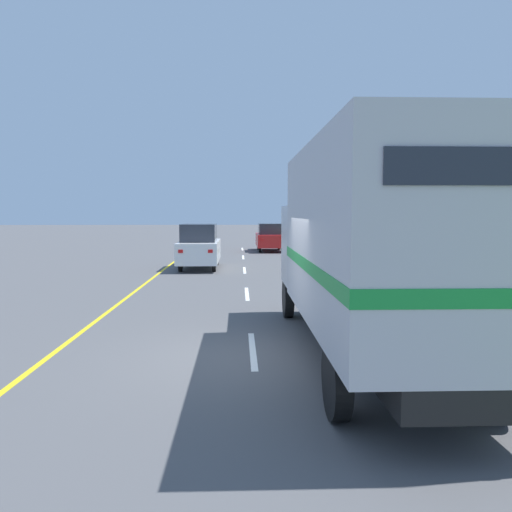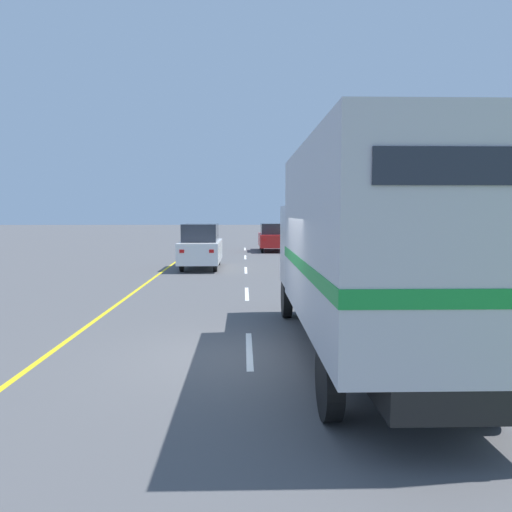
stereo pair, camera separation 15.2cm
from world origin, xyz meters
name	(u,v)px [view 1 (the left image)]	position (x,y,z in m)	size (l,w,h in m)	color
ground_plane	(253,357)	(0.00, 0.00, 0.00)	(200.00, 200.00, 0.00)	#515154
grass_shoulder	(509,263)	(13.70, 16.33, 0.00)	(20.00, 60.26, 0.01)	#568438
edge_line_yellow	(171,264)	(-3.70, 16.33, 0.00)	(0.12, 60.26, 0.01)	yellow
centre_dash_near	(253,350)	(0.00, 0.46, 0.00)	(0.12, 2.60, 0.01)	white
centre_dash_mid_a	(247,294)	(0.00, 7.06, 0.00)	(0.12, 2.60, 0.01)	white
centre_dash_mid_b	(245,270)	(0.00, 13.66, 0.00)	(0.12, 2.60, 0.01)	white
centre_dash_far	(243,257)	(0.00, 20.26, 0.00)	(0.12, 2.60, 0.01)	white
centre_dash_farthest	(242,249)	(0.00, 26.86, 0.00)	(0.12, 2.60, 0.01)	white
horse_trailer_truck	(367,246)	(1.96, -0.31, 2.03)	(2.33, 8.32, 3.66)	black
lead_car_white	(199,246)	(-2.09, 14.50, 1.04)	(1.80, 4.48, 2.09)	black
lead_car_red_ahead	(270,237)	(1.86, 24.98, 0.95)	(1.80, 4.35, 1.88)	black
highway_sign	(443,235)	(6.00, 6.22, 1.91)	(1.90, 0.09, 3.02)	#9E9EA3
roadside_tree_near	(447,193)	(8.35, 11.67, 3.43)	(3.99, 3.99, 5.44)	brown
roadside_tree_mid	(439,180)	(10.11, 16.91, 4.29)	(4.52, 4.52, 6.56)	#4C3823
roadside_tree_far	(412,202)	(12.25, 26.87, 3.35)	(2.92, 2.92, 4.83)	#4C3823
delineator_post	(505,343)	(4.02, -1.09, 0.51)	(0.08, 0.08, 0.95)	white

